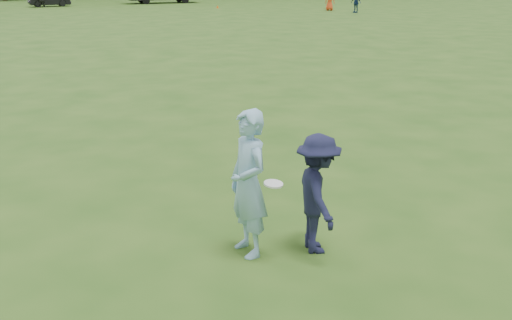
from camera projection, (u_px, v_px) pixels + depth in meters
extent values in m
plane|color=#284E16|center=(216.00, 241.00, 9.08)|extent=(200.00, 200.00, 0.00)
imported|color=#8BBCD8|center=(248.00, 184.00, 8.39)|extent=(0.58, 0.82, 2.13)
imported|color=#181A36|center=(318.00, 194.00, 8.54)|extent=(0.89, 1.25, 1.75)
imported|color=navy|center=(356.00, 3.00, 53.10)|extent=(0.82, 1.09, 1.72)
imported|color=#F2491C|center=(330.00, 0.00, 55.68)|extent=(1.06, 1.09, 1.89)
imported|color=black|center=(49.00, 0.00, 61.20)|extent=(4.22, 1.86, 1.35)
cone|color=#DF550B|center=(217.00, 7.00, 58.94)|extent=(0.28, 0.28, 0.30)
cylinder|color=white|center=(273.00, 184.00, 8.17)|extent=(0.32, 0.32, 0.07)
cylinder|color=black|center=(146.00, 0.00, 65.11)|extent=(0.80, 0.25, 0.80)
cylinder|color=black|center=(185.00, 0.00, 66.73)|extent=(0.80, 0.25, 0.80)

